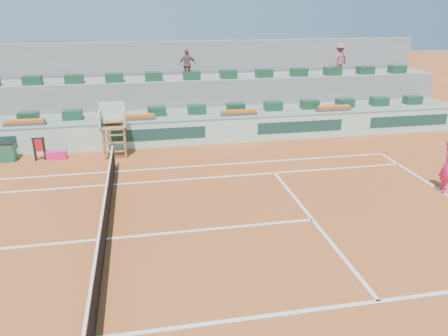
# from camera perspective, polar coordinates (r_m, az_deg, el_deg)

# --- Properties ---
(ground) EXTENTS (90.00, 90.00, 0.00)m
(ground) POSITION_cam_1_polar(r_m,az_deg,el_deg) (13.40, -15.14, -8.94)
(ground) COLOR #9B481E
(ground) RESTS_ON ground
(seating_tier_lower) EXTENTS (36.00, 4.00, 1.20)m
(seating_tier_lower) POSITION_cam_1_polar(r_m,az_deg,el_deg) (23.15, -13.73, 5.56)
(seating_tier_lower) COLOR gray
(seating_tier_lower) RESTS_ON ground
(seating_tier_upper) EXTENTS (36.00, 2.40, 2.60)m
(seating_tier_upper) POSITION_cam_1_polar(r_m,az_deg,el_deg) (24.53, -13.74, 8.11)
(seating_tier_upper) COLOR gray
(seating_tier_upper) RESTS_ON ground
(stadium_back_wall) EXTENTS (36.00, 0.40, 4.40)m
(stadium_back_wall) POSITION_cam_1_polar(r_m,az_deg,el_deg) (25.93, -13.79, 10.81)
(stadium_back_wall) COLOR gray
(stadium_back_wall) RESTS_ON ground
(player_bag) EXTENTS (0.82, 0.37, 0.37)m
(player_bag) POSITION_cam_1_polar(r_m,az_deg,el_deg) (20.57, -21.03, 1.60)
(player_bag) COLOR #EE1F74
(player_bag) RESTS_ON ground
(spectator_mid) EXTENTS (0.98, 0.52, 1.59)m
(spectator_mid) POSITION_cam_1_polar(r_m,az_deg,el_deg) (23.61, -4.81, 13.31)
(spectator_mid) COLOR #704A56
(spectator_mid) RESTS_ON seating_tier_upper
(spectator_right) EXTENTS (1.31, 1.07, 1.76)m
(spectator_right) POSITION_cam_1_polar(r_m,az_deg,el_deg) (25.92, 14.81, 13.59)
(spectator_right) COLOR #A45262
(spectator_right) RESTS_ON seating_tier_upper
(court_lines) EXTENTS (23.89, 11.09, 0.01)m
(court_lines) POSITION_cam_1_polar(r_m,az_deg,el_deg) (13.40, -15.15, -8.92)
(court_lines) COLOR silver
(court_lines) RESTS_ON ground
(tennis_net) EXTENTS (0.10, 11.97, 1.10)m
(tennis_net) POSITION_cam_1_polar(r_m,az_deg,el_deg) (13.16, -15.36, -6.95)
(tennis_net) COLOR black
(tennis_net) RESTS_ON ground
(advertising_hoarding) EXTENTS (36.00, 0.34, 1.26)m
(advertising_hoarding) POSITION_cam_1_polar(r_m,az_deg,el_deg) (21.02, -13.89, 4.10)
(advertising_hoarding) COLOR #ADDAC0
(advertising_hoarding) RESTS_ON ground
(umpire_chair) EXTENTS (1.10, 0.90, 2.40)m
(umpire_chair) POSITION_cam_1_polar(r_m,az_deg,el_deg) (19.81, -14.30, 5.78)
(umpire_chair) COLOR olive
(umpire_chair) RESTS_ON ground
(seat_row_lower) EXTENTS (32.90, 0.60, 0.44)m
(seat_row_lower) POSITION_cam_1_polar(r_m,az_deg,el_deg) (22.07, -14.00, 7.01)
(seat_row_lower) COLOR #17452A
(seat_row_lower) RESTS_ON seating_tier_lower
(seat_row_upper) EXTENTS (32.90, 0.60, 0.44)m
(seat_row_upper) POSITION_cam_1_polar(r_m,az_deg,el_deg) (23.66, -14.11, 11.38)
(seat_row_upper) COLOR #17452A
(seat_row_upper) RESTS_ON seating_tier_upper
(flower_planters) EXTENTS (26.80, 0.36, 0.28)m
(flower_planters) POSITION_cam_1_polar(r_m,az_deg,el_deg) (21.46, -18.08, 5.96)
(flower_planters) COLOR #484848
(flower_planters) RESTS_ON seating_tier_lower
(drink_cooler_a) EXTENTS (0.67, 0.58, 0.84)m
(drink_cooler_a) POSITION_cam_1_polar(r_m,az_deg,el_deg) (21.11, -26.46, 1.94)
(drink_cooler_a) COLOR #1B5338
(drink_cooler_a) RESTS_ON ground
(towel_rack) EXTENTS (0.53, 0.09, 1.03)m
(towel_rack) POSITION_cam_1_polar(r_m,az_deg,el_deg) (20.52, -23.00, 2.52)
(towel_rack) COLOR black
(towel_rack) RESTS_ON ground
(tennis_player) EXTENTS (0.74, 0.99, 2.28)m
(tennis_player) POSITION_cam_1_polar(r_m,az_deg,el_deg) (17.60, 27.25, 0.30)
(tennis_player) COLOR #EE1F74
(tennis_player) RESTS_ON ground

